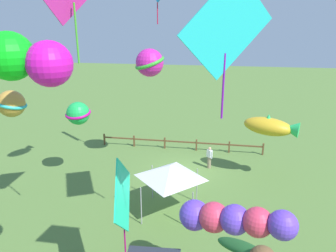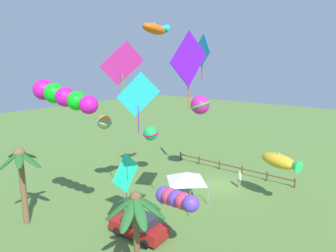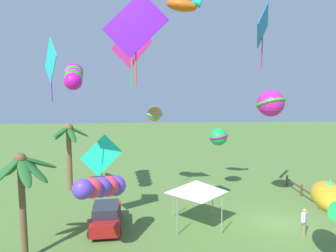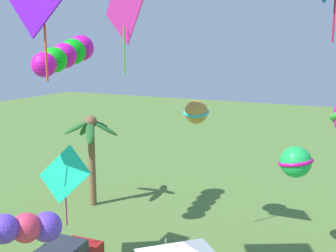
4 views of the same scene
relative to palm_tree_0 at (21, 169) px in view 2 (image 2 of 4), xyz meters
name	(u,v)px [view 2 (image 2 of 4)]	position (x,y,z in m)	size (l,w,h in m)	color
ground_plane	(218,186)	(-7.42, -14.47, -4.13)	(120.00, 120.00, 0.00)	#567A38
palm_tree_0	(21,169)	(0.00, 0.00, 0.00)	(3.45, 3.07, 5.64)	brown
palm_tree_1	(136,214)	(-10.78, -0.40, 0.08)	(3.14, 3.09, 5.39)	brown
rail_fence	(230,167)	(-6.66, -18.48, -3.54)	(13.20, 0.12, 0.95)	brown
parked_car_1	(139,226)	(-7.45, -3.91, -3.38)	(4.01, 1.98, 1.51)	#A51919
spectator_0	(239,179)	(-9.15, -15.38, -3.32)	(0.43, 0.43, 1.59)	gray
festival_tent	(186,177)	(-7.35, -9.40, -1.66)	(2.86, 2.86, 2.85)	#9E9EA3
kite_tube_0	(175,198)	(-10.24, -4.15, -0.67)	(3.86, 2.23, 1.79)	#613AD2
kite_ball_1	(200,105)	(-5.06, -14.80, 3.30)	(2.61, 2.64, 1.82)	#D2209F
kite_fish_2	(155,29)	(-4.70, -8.86, 9.72)	(1.45, 2.51, 1.10)	#E95A10
kite_diamond_3	(122,64)	(-4.65, -5.42, 7.08)	(1.55, 2.79, 4.33)	#E72BA2
kite_diamond_4	(189,60)	(-9.89, -5.89, 7.35)	(0.48, 3.31, 4.60)	#6C13E3
kite_diamond_5	(138,96)	(-9.78, -1.70, 5.58)	(1.95, 1.16, 3.12)	#23CFD3
kite_ball_6	(151,133)	(-1.07, -12.17, 0.42)	(1.81, 1.81, 1.43)	green
kite_diamond_7	(202,51)	(-5.82, -13.78, 8.23)	(2.51, 1.59, 4.06)	#1D74BB
kite_ball_8	(104,122)	(-0.46, -7.02, 2.27)	(1.60, 1.60, 1.21)	gold
kite_fish_9	(280,161)	(-12.97, -14.48, -0.51)	(3.64, 2.43, 1.42)	gold
kite_diamond_10	(126,174)	(-6.67, -3.59, 0.16)	(0.44, 2.56, 3.58)	#1DE8AC
kite_tube_11	(62,96)	(-3.57, -1.38, 5.17)	(4.85, 1.97, 1.97)	#E814B9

